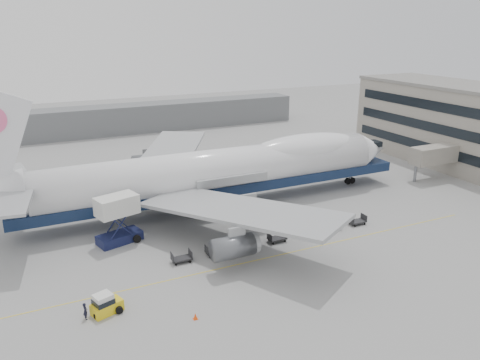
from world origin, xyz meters
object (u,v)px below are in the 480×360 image
airliner (221,170)px  catering_truck (118,217)px  ground_worker (85,311)px  baggage_tug (105,305)px

airliner → catering_truck: size_ratio=10.81×
airliner → ground_worker: (-22.90, -21.44, -4.77)m
baggage_tug → catering_truck: bearing=54.7°
catering_truck → baggage_tug: bearing=-122.2°
catering_truck → ground_worker: size_ratio=3.65×
catering_truck → baggage_tug: catering_truck is taller
catering_truck → ground_worker: bearing=-128.4°
baggage_tug → ground_worker: 1.89m
airliner → ground_worker: size_ratio=39.41×
airliner → ground_worker: 31.74m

